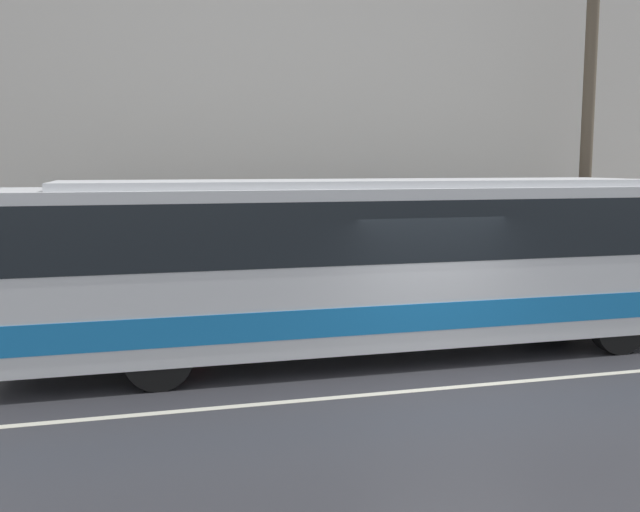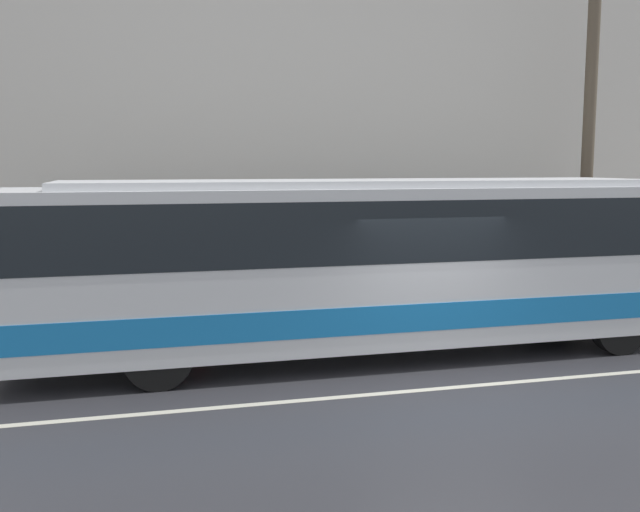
# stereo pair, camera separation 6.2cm
# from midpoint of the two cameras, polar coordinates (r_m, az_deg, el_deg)

# --- Properties ---
(ground_plane) EXTENTS (60.00, 60.00, 0.00)m
(ground_plane) POSITION_cam_midpoint_polar(r_m,az_deg,el_deg) (11.10, 10.81, -10.30)
(ground_plane) COLOR #333338
(sidewalk) EXTENTS (60.00, 2.47, 0.14)m
(sidewalk) POSITION_cam_midpoint_polar(r_m,az_deg,el_deg) (15.81, 2.62, -4.59)
(sidewalk) COLOR #A09E99
(sidewalk) RESTS_ON ground_plane
(building_facade) EXTENTS (60.00, 0.35, 9.84)m
(building_facade) POSITION_cam_midpoint_polar(r_m,az_deg,el_deg) (16.84, 1.29, 12.13)
(building_facade) COLOR silver
(building_facade) RESTS_ON ground_plane
(lane_stripe) EXTENTS (54.00, 0.14, 0.01)m
(lane_stripe) POSITION_cam_midpoint_polar(r_m,az_deg,el_deg) (11.10, 10.81, -10.28)
(lane_stripe) COLOR beige
(lane_stripe) RESTS_ON ground_plane
(transit_bus) EXTENTS (11.99, 2.54, 3.08)m
(transit_bus) POSITION_cam_midpoint_polar(r_m,az_deg,el_deg) (12.41, 3.77, -0.10)
(transit_bus) COLOR silver
(transit_bus) RESTS_ON ground_plane
(utility_pole_near) EXTENTS (0.28, 0.28, 8.92)m
(utility_pole_near) POSITION_cam_midpoint_polar(r_m,az_deg,el_deg) (17.54, 20.88, 11.01)
(utility_pole_near) COLOR brown
(utility_pole_near) RESTS_ON sidewalk
(pedestrian_waiting) EXTENTS (0.36, 0.36, 1.72)m
(pedestrian_waiting) POSITION_cam_midpoint_polar(r_m,az_deg,el_deg) (14.45, -9.98, -2.29)
(pedestrian_waiting) COLOR maroon
(pedestrian_waiting) RESTS_ON sidewalk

